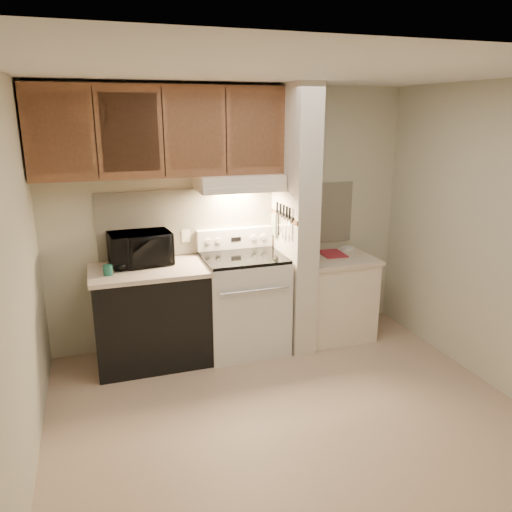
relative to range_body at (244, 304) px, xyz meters
name	(u,v)px	position (x,y,z in m)	size (l,w,h in m)	color
floor	(287,411)	(0.00, -1.16, -0.46)	(3.60, 3.60, 0.00)	tan
ceiling	(294,71)	(0.00, -1.16, 2.04)	(3.60, 3.60, 0.00)	white
wall_back	(233,217)	(0.00, 0.34, 0.79)	(3.60, 0.02, 2.50)	beige
wall_left	(13,283)	(-1.80, -1.16, 0.79)	(0.02, 3.00, 2.50)	beige
wall_right	(493,238)	(1.80, -1.16, 0.79)	(0.02, 3.00, 2.50)	beige
backsplash	(233,219)	(0.00, 0.33, 0.78)	(2.60, 0.02, 0.63)	white
range_body	(244,304)	(0.00, 0.00, 0.00)	(0.76, 0.65, 0.92)	silver
oven_window	(254,312)	(0.00, -0.32, 0.04)	(0.50, 0.01, 0.30)	black
oven_handle	(255,291)	(0.00, -0.35, 0.26)	(0.02, 0.02, 0.65)	silver
cooktop	(243,257)	(0.00, 0.00, 0.48)	(0.74, 0.64, 0.03)	black
range_backguard	(235,238)	(0.00, 0.28, 0.59)	(0.76, 0.08, 0.20)	silver
range_display	(236,239)	(0.00, 0.24, 0.59)	(0.10, 0.01, 0.04)	black
range_knob_left_outer	(208,241)	(-0.28, 0.24, 0.59)	(0.05, 0.05, 0.02)	silver
range_knob_left_inner	(218,241)	(-0.18, 0.24, 0.59)	(0.05, 0.05, 0.02)	silver
range_knob_right_inner	(254,238)	(0.18, 0.24, 0.59)	(0.05, 0.05, 0.02)	silver
range_knob_right_outer	(263,237)	(0.28, 0.24, 0.59)	(0.05, 0.05, 0.02)	silver
dishwasher_front	(152,317)	(-0.88, 0.01, -0.03)	(1.00, 0.63, 0.87)	black
left_countertop	(149,270)	(-0.88, 0.01, 0.43)	(1.04, 0.67, 0.04)	beige
spoon_rest	(122,263)	(-1.10, 0.21, 0.46)	(0.25, 0.08, 0.02)	black
teal_jar	(108,270)	(-1.23, -0.09, 0.49)	(0.08, 0.08, 0.09)	#1B5B4C
outlet	(186,236)	(-0.48, 0.32, 0.64)	(0.08, 0.01, 0.12)	#F3E2CB
microwave	(140,248)	(-0.93, 0.15, 0.60)	(0.54, 0.36, 0.30)	black
partition_pillar	(294,221)	(0.51, -0.01, 0.79)	(0.22, 0.70, 2.50)	beige
pillar_trim	(283,216)	(0.39, -0.01, 0.84)	(0.01, 0.70, 0.04)	brown
knife_strip	(284,215)	(0.39, -0.06, 0.86)	(0.02, 0.42, 0.04)	black
knife_blade_a	(289,229)	(0.38, -0.21, 0.76)	(0.01, 0.04, 0.16)	silver
knife_handle_a	(290,213)	(0.38, -0.21, 0.91)	(0.02, 0.02, 0.10)	black
knife_blade_b	(286,229)	(0.38, -0.14, 0.75)	(0.01, 0.04, 0.18)	silver
knife_handle_b	(287,212)	(0.38, -0.14, 0.91)	(0.02, 0.02, 0.10)	black
knife_blade_c	(283,228)	(0.38, -0.05, 0.74)	(0.01, 0.04, 0.20)	silver
knife_handle_c	(284,210)	(0.38, -0.07, 0.91)	(0.02, 0.02, 0.10)	black
knife_blade_d	(280,224)	(0.38, 0.02, 0.76)	(0.01, 0.04, 0.16)	silver
knife_handle_d	(281,209)	(0.38, 0.01, 0.91)	(0.02, 0.02, 0.10)	black
knife_blade_e	(277,223)	(0.38, 0.11, 0.75)	(0.01, 0.04, 0.18)	silver
knife_handle_e	(277,207)	(0.38, 0.11, 0.91)	(0.02, 0.02, 0.10)	black
oven_mitt	(275,224)	(0.38, 0.17, 0.73)	(0.03, 0.09, 0.22)	gray
right_cab_base	(334,298)	(0.97, -0.01, -0.06)	(0.70, 0.60, 0.81)	#F3E2CB
right_countertop	(336,259)	(0.97, -0.01, 0.37)	(0.74, 0.64, 0.04)	beige
red_folder	(332,254)	(0.98, 0.09, 0.40)	(0.23, 0.31, 0.01)	#AA2835
white_box	(347,249)	(1.19, 0.17, 0.41)	(0.14, 0.09, 0.04)	white
range_hood	(239,182)	(0.00, 0.12, 1.17)	(0.78, 0.44, 0.15)	#F3E2CB
hood_lip	(246,190)	(0.00, -0.08, 1.12)	(0.78, 0.04, 0.06)	#F3E2CB
upper_cabinets	(161,131)	(-0.69, 0.17, 1.62)	(2.18, 0.33, 0.77)	brown
cab_door_a	(59,133)	(-1.51, 0.01, 1.62)	(0.46, 0.01, 0.63)	brown
cab_gap_a	(95,133)	(-1.23, 0.01, 1.62)	(0.01, 0.01, 0.73)	black
cab_door_b	(130,133)	(-0.96, 0.01, 1.62)	(0.46, 0.01, 0.63)	brown
cab_gap_b	(163,132)	(-0.69, 0.01, 1.62)	(0.01, 0.01, 0.73)	black
cab_door_c	(195,132)	(-0.42, 0.01, 1.62)	(0.46, 0.01, 0.63)	brown
cab_gap_c	(226,131)	(-0.14, 0.01, 1.62)	(0.01, 0.01, 0.73)	black
cab_door_d	(256,131)	(0.13, 0.01, 1.62)	(0.46, 0.01, 0.63)	brown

